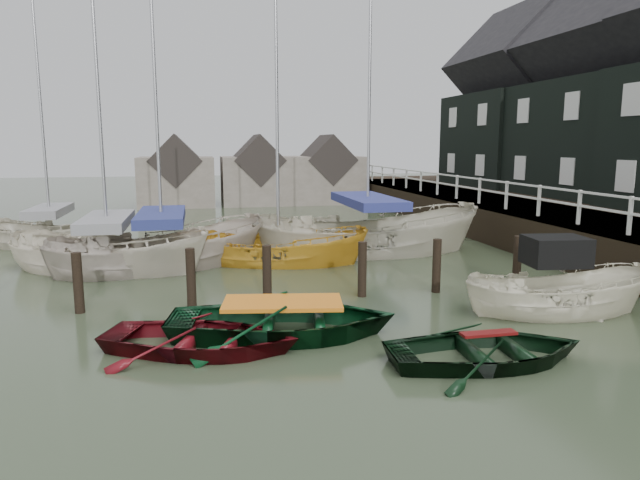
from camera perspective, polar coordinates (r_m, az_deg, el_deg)
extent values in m
plane|color=#2F3B25|center=(11.45, 2.64, -9.85)|extent=(120.00, 120.00, 0.00)
cube|color=black|center=(23.96, 18.77, 3.32)|extent=(3.00, 32.00, 0.20)
cube|color=silver|center=(23.15, 15.70, 5.88)|extent=(0.06, 32.00, 0.06)
cube|color=silver|center=(23.17, 15.66, 4.89)|extent=(0.06, 32.00, 0.06)
cube|color=black|center=(27.36, 28.55, 0.42)|extent=(14.00, 38.00, 1.50)
cube|color=black|center=(28.63, 26.58, 8.99)|extent=(6.00, 7.00, 5.00)
cube|color=black|center=(28.97, 27.24, 17.40)|extent=(6.11, 7.14, 6.11)
cube|color=black|center=(34.39, 19.23, 9.40)|extent=(6.40, 7.00, 5.00)
cube|color=black|center=(34.67, 19.64, 16.43)|extent=(6.52, 7.14, 6.52)
cylinder|color=black|center=(14.10, -22.99, -4.76)|extent=(0.22, 0.22, 1.80)
cylinder|color=black|center=(13.84, -12.75, -4.49)|extent=(0.22, 0.22, 1.80)
cylinder|color=black|center=(13.93, -5.31, -4.20)|extent=(0.22, 0.22, 1.80)
cylinder|color=black|center=(14.40, 4.23, -3.72)|extent=(0.22, 0.22, 1.80)
cylinder|color=black|center=(15.08, 11.56, -3.29)|extent=(0.22, 0.22, 1.80)
cylinder|color=black|center=(16.13, 19.08, -2.78)|extent=(0.22, 0.22, 1.80)
cube|color=#665B51|center=(36.53, -14.13, 5.70)|extent=(4.50, 4.00, 3.00)
cube|color=#282321|center=(36.47, -14.21, 7.73)|extent=(3.18, 4.08, 3.18)
cube|color=#665B51|center=(36.70, -6.27, 5.95)|extent=(4.50, 4.00, 3.00)
cube|color=#282321|center=(36.64, -6.30, 7.97)|extent=(3.18, 4.08, 3.18)
cube|color=#665B51|center=(37.44, 0.64, 6.07)|extent=(4.50, 4.00, 3.00)
cube|color=#282321|center=(37.38, 0.64, 8.06)|extent=(3.18, 4.08, 3.18)
imported|color=#530B11|center=(11.05, -11.75, -10.80)|extent=(4.36, 3.73, 0.76)
imported|color=black|center=(11.63, -3.72, -9.56)|extent=(5.02, 3.95, 0.94)
imported|color=black|center=(10.70, 16.36, -11.69)|extent=(3.71, 2.75, 0.74)
imported|color=beige|center=(14.08, 22.60, -6.86)|extent=(4.50, 2.15, 1.67)
cube|color=black|center=(13.93, 22.51, -1.02)|extent=(1.41, 1.15, 0.65)
imported|color=beige|center=(18.58, -20.31, -2.84)|extent=(6.98, 4.88, 2.53)
cylinder|color=#B2B2B7|center=(18.23, -21.28, 13.27)|extent=(0.10, 0.10, 7.58)
cube|color=gray|center=(18.33, -20.59, 1.77)|extent=(3.82, 2.64, 0.30)
imported|color=#BBAE9F|center=(18.50, -15.37, -2.63)|extent=(7.39, 4.81, 2.67)
cylinder|color=#B2B2B7|center=(18.18, -16.16, 14.47)|extent=(0.10, 0.10, 8.00)
cube|color=navy|center=(18.24, -15.60, 2.25)|extent=(4.05, 2.60, 0.30)
imported|color=gold|center=(18.54, -4.15, -2.28)|extent=(6.15, 3.82, 2.23)
cylinder|color=#B2B2B7|center=(18.18, -4.34, 13.11)|extent=(0.10, 0.10, 7.41)
imported|color=beige|center=(20.32, 4.73, -1.24)|extent=(8.29, 3.61, 3.13)
cylinder|color=#B2B2B7|center=(20.17, 5.01, 17.94)|extent=(0.10, 0.10, 10.06)
cube|color=navy|center=(20.05, 4.80, 3.93)|extent=(4.56, 1.93, 0.30)
imported|color=beige|center=(23.62, -25.23, -0.61)|extent=(6.20, 4.30, 2.24)
cylinder|color=#B2B2B7|center=(23.35, -26.16, 12.03)|extent=(0.10, 0.10, 7.91)
cube|color=gray|center=(23.44, -25.47, 2.66)|extent=(3.40, 2.33, 0.30)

